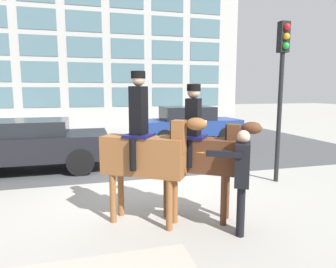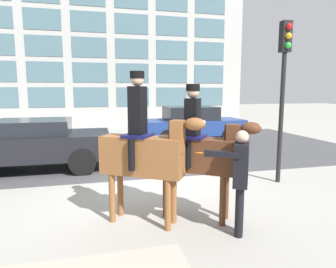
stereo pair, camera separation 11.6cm
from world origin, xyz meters
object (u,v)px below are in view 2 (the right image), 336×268
at_px(street_car_far_lane, 192,124).
at_px(traffic_light, 284,76).
at_px(mounted_horse_companion, 198,151).
at_px(street_car_near_lane, 37,143).
at_px(pedestrian_bystander, 240,175).
at_px(mounted_horse_lead, 144,150).

xyz_separation_m(street_car_far_lane, traffic_light, (0.20, -6.27, 1.81)).
xyz_separation_m(mounted_horse_companion, street_car_near_lane, (-3.39, 4.32, -0.45)).
height_order(pedestrian_bystander, street_car_near_lane, pedestrian_bystander).
distance_m(mounted_horse_lead, mounted_horse_companion, 0.96).
bearing_deg(traffic_light, street_car_far_lane, 91.80).
bearing_deg(street_car_near_lane, street_car_far_lane, 30.58).
distance_m(mounted_horse_companion, street_car_far_lane, 8.22).
height_order(pedestrian_bystander, traffic_light, traffic_light).
xyz_separation_m(mounted_horse_lead, street_car_far_lane, (3.49, 7.78, -0.46)).
xyz_separation_m(pedestrian_bystander, traffic_light, (2.30, 2.32, 1.65)).
relative_size(mounted_horse_lead, traffic_light, 0.67).
distance_m(pedestrian_bystander, traffic_light, 3.66).
bearing_deg(street_car_far_lane, mounted_horse_companion, -107.90).
bearing_deg(street_car_near_lane, traffic_light, -24.42).
bearing_deg(mounted_horse_companion, street_car_near_lane, 162.66).
distance_m(mounted_horse_companion, traffic_light, 3.43).
bearing_deg(mounted_horse_lead, traffic_light, 54.96).
bearing_deg(traffic_light, mounted_horse_lead, -157.79).
xyz_separation_m(mounted_horse_companion, traffic_light, (2.72, 1.54, 1.40)).
relative_size(mounted_horse_companion, street_car_near_lane, 0.59).
bearing_deg(mounted_horse_companion, traffic_light, 64.09).
distance_m(mounted_horse_lead, street_car_near_lane, 4.95).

